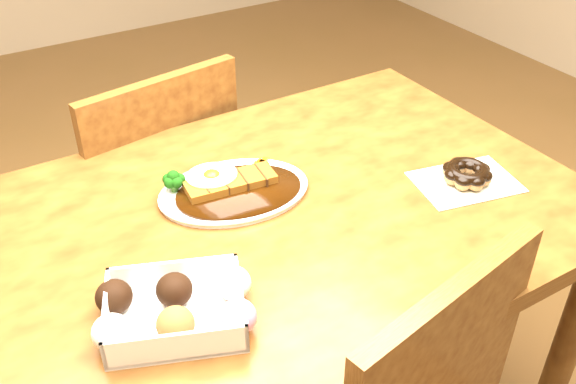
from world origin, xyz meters
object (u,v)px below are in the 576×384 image
katsu_curry_plate (231,188)px  pon_de_ring (467,174)px  chair_far (150,199)px  table (274,252)px  donut_box (175,308)px

katsu_curry_plate → pon_de_ring: (0.42, -0.21, 0.01)m
chair_far → table: bearing=88.6°
katsu_curry_plate → donut_box: (-0.23, -0.26, 0.01)m
katsu_curry_plate → donut_box: size_ratio=1.28×
table → katsu_curry_plate: size_ratio=3.72×
katsu_curry_plate → pon_de_ring: 0.47m
chair_far → katsu_curry_plate: chair_far is taller
table → pon_de_ring: (0.38, -0.12, 0.12)m
table → katsu_curry_plate: (-0.04, 0.09, 0.11)m
table → pon_de_ring: pon_de_ring is taller
table → chair_far: (-0.07, 0.54, -0.17)m
chair_far → pon_de_ring: (0.45, -0.65, 0.29)m
katsu_curry_plate → chair_far: bearing=94.0°
donut_box → pon_de_ring: 0.65m
table → katsu_curry_plate: 0.15m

